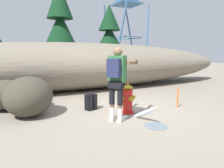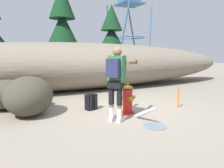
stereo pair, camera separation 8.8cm
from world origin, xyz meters
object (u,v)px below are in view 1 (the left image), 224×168
(boulder_small, at_px, (39,100))
(spare_backpack, at_px, (91,102))
(fire_hydrant, at_px, (128,99))
(utility_worker, at_px, (117,75))
(boulder_large, at_px, (28,96))
(boulder_mid, at_px, (5,94))
(survey_stake, at_px, (178,97))

(boulder_small, bearing_deg, spare_backpack, -42.01)
(fire_hydrant, xyz_separation_m, utility_worker, (-0.56, -0.44, 0.71))
(spare_backpack, bearing_deg, utility_worker, 172.16)
(utility_worker, distance_m, spare_backpack, 1.46)
(utility_worker, distance_m, boulder_small, 2.82)
(boulder_large, xyz_separation_m, boulder_mid, (-0.52, 1.03, -0.09))
(spare_backpack, distance_m, boulder_large, 1.62)
(spare_backpack, relative_size, survey_stake, 0.78)
(utility_worker, bearing_deg, fire_hydrant, -0.23)
(spare_backpack, xyz_separation_m, boulder_large, (-1.58, 0.17, 0.28))
(boulder_mid, distance_m, boulder_small, 0.92)
(survey_stake, bearing_deg, boulder_small, 150.44)
(boulder_large, xyz_separation_m, survey_stake, (3.92, -1.08, -0.20))
(fire_hydrant, bearing_deg, survey_stake, -6.79)
(survey_stake, bearing_deg, fire_hydrant, 173.21)
(boulder_small, bearing_deg, boulder_large, -111.52)
(utility_worker, relative_size, spare_backpack, 3.59)
(fire_hydrant, relative_size, boulder_small, 1.24)
(fire_hydrant, xyz_separation_m, spare_backpack, (-0.75, 0.73, -0.14))
(boulder_large, distance_m, boulder_mid, 1.15)
(fire_hydrant, height_order, survey_stake, fire_hydrant)
(utility_worker, bearing_deg, boulder_large, 104.18)
(boulder_large, bearing_deg, utility_worker, -37.01)
(utility_worker, bearing_deg, boulder_small, 83.05)
(boulder_large, height_order, boulder_small, boulder_large)
(survey_stake, bearing_deg, spare_backpack, 158.53)
(utility_worker, height_order, spare_backpack, utility_worker)
(fire_hydrant, relative_size, utility_worker, 0.46)
(fire_hydrant, bearing_deg, utility_worker, -141.42)
(boulder_large, height_order, survey_stake, boulder_large)
(boulder_mid, height_order, boulder_small, boulder_mid)
(survey_stake, bearing_deg, utility_worker, -173.17)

